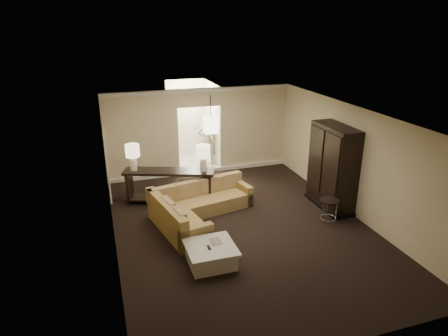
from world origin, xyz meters
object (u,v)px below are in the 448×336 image
object	(u,v)px
sectional_sofa	(196,207)
drink_table	(329,206)
armoire	(332,169)
console_table	(169,183)
person	(207,137)
coffee_table	(211,254)

from	to	relation	value
sectional_sofa	drink_table	world-z (taller)	sectional_sofa
armoire	drink_table	world-z (taller)	armoire
armoire	console_table	bearing A→B (deg)	158.93
person	sectional_sofa	bearing A→B (deg)	80.04
sectional_sofa	drink_table	bearing A→B (deg)	-32.40
coffee_table	drink_table	size ratio (longest dim) A/B	1.68
console_table	drink_table	size ratio (longest dim) A/B	4.13
sectional_sofa	armoire	xyz separation A→B (m)	(3.64, -0.38, 0.76)
drink_table	console_table	bearing A→B (deg)	146.53
drink_table	person	bearing A→B (deg)	108.61
armoire	person	bearing A→B (deg)	117.35
sectional_sofa	drink_table	size ratio (longest dim) A/B	4.68
sectional_sofa	drink_table	xyz separation A→B (m)	(3.13, -1.17, 0.11)
drink_table	coffee_table	bearing A→B (deg)	-165.84
sectional_sofa	drink_table	distance (m)	3.34
armoire	coffee_table	bearing A→B (deg)	-157.04
sectional_sofa	person	xyz separation A→B (m)	(1.40, 3.95, 0.64)
sectional_sofa	person	bearing A→B (deg)	58.50
armoire	person	size ratio (longest dim) A/B	1.18
coffee_table	drink_table	world-z (taller)	drink_table
armoire	sectional_sofa	bearing A→B (deg)	174.03
coffee_table	person	world-z (taller)	person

